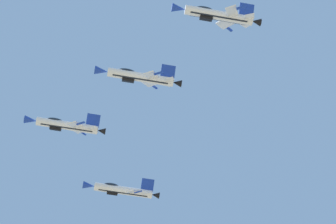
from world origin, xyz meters
TOP-DOWN VIEW (x-y plane):
  - fighter_jet_lead at (-14.09, 48.84)m, footprint 15.91×7.29m
  - fighter_jet_left_wing at (0.71, 37.14)m, footprint 15.91×7.05m
  - fighter_jet_right_wing at (-3.56, 63.47)m, footprint 15.91×6.95m
  - fighter_jet_left_outer at (14.57, 26.05)m, footprint 15.91×7.26m

SIDE VIEW (x-z plane):
  - fighter_jet_left_wing at x=0.71m, z-range 88.88..96.79m
  - fighter_jet_left_outer at x=14.57m, z-range 90.52..98.25m
  - fighter_jet_right_wing at x=-3.56m, z-range 90.80..98.80m
  - fighter_jet_lead at x=-14.09m, z-range 92.06..99.77m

